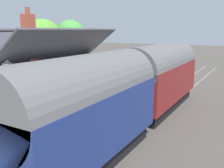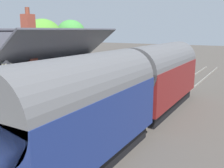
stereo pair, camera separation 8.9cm
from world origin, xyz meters
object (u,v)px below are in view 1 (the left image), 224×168
at_px(bench_mid_platform, 123,77).
at_px(planter_under_sign, 92,98).
at_px(tree_far_left, 70,34).
at_px(station_building, 51,78).
at_px(bench_near_building, 134,73).
at_px(train, 134,87).
at_px(tree_distant, 43,39).
at_px(lamp_post_platform, 9,85).

relative_size(bench_mid_platform, planter_under_sign, 1.92).
xyz_separation_m(bench_mid_platform, tree_far_left, (4.39, 9.15, 3.49)).
distance_m(station_building, bench_near_building, 9.75).
xyz_separation_m(train, tree_distant, (6.15, 12.67, 2.13)).
height_order(bench_mid_platform, tree_far_left, tree_far_left).
height_order(train, tree_distant, tree_distant).
distance_m(bench_mid_platform, bench_near_building, 2.27).
height_order(train, bench_near_building, train).
xyz_separation_m(train, tree_far_left, (11.20, 13.35, 2.56)).
relative_size(station_building, tree_distant, 1.33).
distance_m(train, lamp_post_platform, 6.38).
xyz_separation_m(bench_mid_platform, lamp_post_platform, (-12.54, -1.55, 1.86)).
relative_size(bench_near_building, tree_far_left, 0.22).
height_order(planter_under_sign, lamp_post_platform, lamp_post_platform).
bearing_deg(planter_under_sign, bench_mid_platform, 11.06).
bearing_deg(tree_far_left, station_building, -146.12).
height_order(train, station_building, station_building).
relative_size(bench_mid_platform, tree_distant, 0.22).
bearing_deg(planter_under_sign, bench_near_building, 8.28).
distance_m(train, planter_under_sign, 3.09).
height_order(bench_mid_platform, bench_near_building, same).
height_order(station_building, bench_near_building, station_building).
height_order(bench_near_building, tree_far_left, tree_far_left).
xyz_separation_m(tree_far_left, tree_distant, (-5.06, -0.68, -0.44)).
relative_size(station_building, bench_near_building, 5.93).
distance_m(train, tree_far_left, 17.62).
relative_size(train, tree_distant, 2.68).
relative_size(train, tree_far_left, 2.65).
distance_m(bench_near_building, tree_far_left, 10.02).
height_order(bench_near_building, tree_distant, tree_distant).
bearing_deg(tree_distant, lamp_post_platform, -139.84).
height_order(station_building, tree_distant, station_building).
relative_size(lamp_post_platform, tree_distant, 0.53).
xyz_separation_m(lamp_post_platform, tree_far_left, (16.93, 10.69, 1.64)).
bearing_deg(bench_mid_platform, tree_far_left, 64.35).
bearing_deg(bench_near_building, bench_mid_platform, 179.96).
bearing_deg(bench_near_building, train, -155.17).
bearing_deg(tree_far_left, bench_near_building, -103.08).
height_order(train, lamp_post_platform, train).
distance_m(bench_mid_platform, lamp_post_platform, 12.77).
bearing_deg(tree_distant, planter_under_sign, -121.46).
height_order(lamp_post_platform, tree_far_left, tree_far_left).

